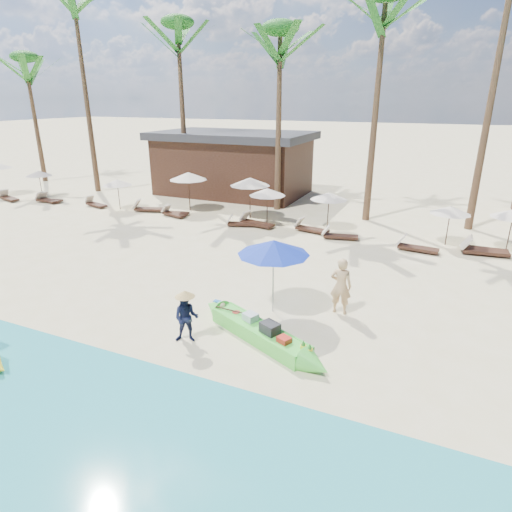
% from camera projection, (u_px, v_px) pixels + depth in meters
% --- Properties ---
extents(ground, '(240.00, 240.00, 0.00)m').
position_uv_depth(ground, '(211.00, 323.00, 13.13)').
color(ground, beige).
rests_on(ground, ground).
extents(wet_sand_strip, '(240.00, 4.50, 0.01)m').
position_uv_depth(wet_sand_strip, '(92.00, 432.00, 8.84)').
color(wet_sand_strip, tan).
rests_on(wet_sand_strip, ground).
extents(green_canoe, '(5.24, 2.67, 0.71)m').
position_uv_depth(green_canoe, '(259.00, 332.00, 12.15)').
color(green_canoe, '#4BD641').
rests_on(green_canoe, ground).
extents(tourist, '(0.70, 0.47, 1.86)m').
position_uv_depth(tourist, '(341.00, 286.00, 13.47)').
color(tourist, tan).
rests_on(tourist, ground).
extents(vendor_green, '(0.86, 0.77, 1.45)m').
position_uv_depth(vendor_green, '(186.00, 318.00, 11.93)').
color(vendor_green, '#141938').
rests_on(vendor_green, ground).
extents(blue_umbrella, '(2.26, 2.26, 2.43)m').
position_uv_depth(blue_umbrella, '(274.00, 247.00, 13.11)').
color(blue_umbrella, '#99999E').
rests_on(blue_umbrella, ground).
extents(lounger_0_right, '(1.87, 0.98, 0.61)m').
position_uv_depth(lounger_0_right, '(9.00, 198.00, 28.79)').
color(lounger_0_right, '#3B2118').
rests_on(lounger_0_right, ground).
extents(resort_parasol_1, '(1.77, 1.77, 1.82)m').
position_uv_depth(resort_parasol_1, '(39.00, 173.00, 29.35)').
color(resort_parasol_1, '#3B2118').
rests_on(resort_parasol_1, ground).
extents(lounger_1_left, '(1.85, 0.80, 0.61)m').
position_uv_depth(lounger_1_left, '(48.00, 199.00, 28.26)').
color(lounger_1_left, '#3B2118').
rests_on(lounger_1_left, ground).
extents(lounger_1_right, '(1.75, 0.88, 0.57)m').
position_uv_depth(lounger_1_right, '(48.00, 200.00, 28.30)').
color(lounger_1_right, '#3B2118').
rests_on(lounger_1_right, ground).
extents(resort_parasol_2, '(1.79, 1.79, 1.85)m').
position_uv_depth(resort_parasol_2, '(117.00, 182.00, 26.07)').
color(resort_parasol_2, '#3B2118').
rests_on(resort_parasol_2, ground).
extents(lounger_2_left, '(1.79, 0.93, 0.58)m').
position_uv_depth(lounger_2_left, '(95.00, 204.00, 27.17)').
color(lounger_2_left, '#3B2118').
rests_on(lounger_2_left, ground).
extents(resort_parasol_3, '(2.27, 2.27, 2.34)m').
position_uv_depth(resort_parasol_3, '(188.00, 176.00, 25.60)').
color(resort_parasol_3, '#3B2118').
rests_on(resort_parasol_3, ground).
extents(lounger_3_left, '(2.00, 1.12, 0.65)m').
position_uv_depth(lounger_3_left, '(148.00, 208.00, 25.96)').
color(lounger_3_left, '#3B2118').
rests_on(lounger_3_left, ground).
extents(lounger_3_right, '(1.69, 0.77, 0.55)m').
position_uv_depth(lounger_3_right, '(174.00, 212.00, 25.23)').
color(lounger_3_right, '#3B2118').
rests_on(lounger_3_right, ground).
extents(resort_parasol_4, '(2.27, 2.27, 2.34)m').
position_uv_depth(resort_parasol_4, '(250.00, 182.00, 23.90)').
color(resort_parasol_4, '#3B2118').
rests_on(resort_parasol_4, ground).
extents(lounger_4_left, '(1.69, 0.89, 0.55)m').
position_uv_depth(lounger_4_left, '(173.00, 213.00, 24.91)').
color(lounger_4_left, '#3B2118').
rests_on(lounger_4_left, ground).
extents(lounger_4_right, '(1.78, 1.07, 0.58)m').
position_uv_depth(lounger_4_right, '(240.00, 223.00, 22.98)').
color(lounger_4_right, '#3B2118').
rests_on(lounger_4_right, ground).
extents(resort_parasol_5, '(1.96, 1.96, 2.02)m').
position_uv_depth(resort_parasol_5, '(267.00, 192.00, 22.67)').
color(resort_parasol_5, '#3B2118').
rests_on(resort_parasol_5, ground).
extents(lounger_5_left, '(2.08, 1.02, 0.68)m').
position_uv_depth(lounger_5_left, '(255.00, 222.00, 23.00)').
color(lounger_5_left, '#3B2118').
rests_on(lounger_5_left, ground).
extents(resort_parasol_6, '(1.92, 1.92, 1.98)m').
position_uv_depth(resort_parasol_6, '(329.00, 196.00, 21.91)').
color(resort_parasol_6, '#3B2118').
rests_on(resort_parasol_6, ground).
extents(lounger_6_left, '(1.89, 0.89, 0.62)m').
position_uv_depth(lounger_6_left, '(310.00, 228.00, 22.01)').
color(lounger_6_left, '#3B2118').
rests_on(lounger_6_left, ground).
extents(lounger_6_right, '(1.83, 0.88, 0.60)m').
position_uv_depth(lounger_6_right, '(338.00, 235.00, 20.91)').
color(lounger_6_right, '#3B2118').
rests_on(lounger_6_right, ground).
extents(resort_parasol_7, '(1.81, 1.81, 1.87)m').
position_uv_depth(resort_parasol_7, '(451.00, 210.00, 19.54)').
color(resort_parasol_7, '#3B2118').
rests_on(resort_parasol_7, ground).
extents(lounger_7_left, '(1.87, 0.74, 0.62)m').
position_uv_depth(lounger_7_left, '(415.00, 247.00, 19.25)').
color(lounger_7_left, '#3B2118').
rests_on(lounger_7_left, ground).
extents(lounger_7_right, '(2.04, 0.84, 0.67)m').
position_uv_depth(lounger_7_right, '(482.00, 250.00, 18.77)').
color(lounger_7_right, '#3B2118').
rests_on(lounger_7_right, ground).
extents(lounger_8_left, '(1.90, 0.59, 0.65)m').
position_uv_depth(lounger_8_left, '(482.00, 248.00, 19.02)').
color(lounger_8_left, '#3B2118').
rests_on(lounger_8_left, ground).
extents(palm_0, '(2.08, 2.08, 9.90)m').
position_uv_depth(palm_0, '(28.00, 76.00, 32.94)').
color(palm_0, brown).
rests_on(palm_0, ground).
extents(palm_1, '(2.08, 2.08, 13.60)m').
position_uv_depth(palm_1, '(77.00, 28.00, 28.12)').
color(palm_1, brown).
rests_on(palm_1, ground).
extents(palm_2, '(2.08, 2.08, 11.33)m').
position_uv_depth(palm_2, '(179.00, 53.00, 26.85)').
color(palm_2, brown).
rests_on(palm_2, ground).
extents(palm_3, '(2.08, 2.08, 10.52)m').
position_uv_depth(palm_3, '(280.00, 58.00, 23.68)').
color(palm_3, brown).
rests_on(palm_3, ground).
extents(palm_4, '(2.08, 2.08, 11.70)m').
position_uv_depth(palm_4, '(383.00, 34.00, 21.06)').
color(palm_4, brown).
rests_on(palm_4, ground).
extents(pavilion_west, '(10.80, 6.60, 4.30)m').
position_uv_depth(pavilion_west, '(233.00, 163.00, 30.42)').
color(pavilion_west, '#3B2118').
rests_on(pavilion_west, ground).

